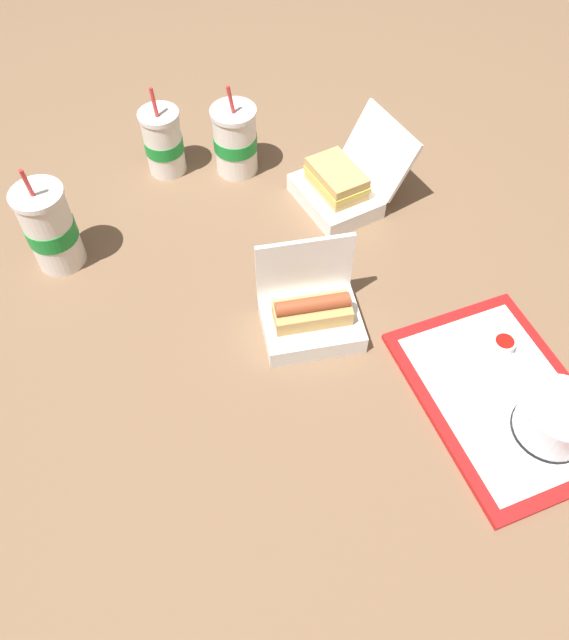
{
  "coord_description": "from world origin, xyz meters",
  "views": [
    {
      "loc": [
        0.54,
        -0.32,
        0.92
      ],
      "look_at": [
        -0.0,
        0.02,
        0.05
      ],
      "focal_mm": 35.0,
      "sensor_mm": 36.0,
      "label": 1
    }
  ],
  "objects_px": {
    "soda_cup_front": "(235,140)",
    "cake_container": "(556,419)",
    "soda_cup_corner": "(163,142)",
    "clamshell_sandwich_right": "(341,186)",
    "soda_cup_right": "(50,228)",
    "food_tray": "(502,398)",
    "clamshell_hotdog_left": "(311,314)",
    "plastic_fork": "(498,341)",
    "ketchup_cup": "(503,345)"
  },
  "relations": [
    {
      "from": "soda_cup_right",
      "to": "soda_cup_front",
      "type": "bearing_deg",
      "value": 97.7
    },
    {
      "from": "clamshell_sandwich_right",
      "to": "soda_cup_right",
      "type": "xyz_separation_m",
      "value": [
        -0.15,
        -0.56,
        0.04
      ]
    },
    {
      "from": "clamshell_hotdog_left",
      "to": "cake_container",
      "type": "bearing_deg",
      "value": 28.9
    },
    {
      "from": "cake_container",
      "to": "ketchup_cup",
      "type": "distance_m",
      "value": 0.16
    },
    {
      "from": "cake_container",
      "to": "soda_cup_right",
      "type": "distance_m",
      "value": 0.94
    },
    {
      "from": "food_tray",
      "to": "ketchup_cup",
      "type": "bearing_deg",
      "value": 138.12
    },
    {
      "from": "cake_container",
      "to": "soda_cup_right",
      "type": "xyz_separation_m",
      "value": [
        -0.77,
        -0.53,
        0.04
      ]
    },
    {
      "from": "clamshell_hotdog_left",
      "to": "soda_cup_right",
      "type": "distance_m",
      "value": 0.51
    },
    {
      "from": "ketchup_cup",
      "to": "soda_cup_front",
      "type": "relative_size",
      "value": 0.19
    },
    {
      "from": "plastic_fork",
      "to": "soda_cup_front",
      "type": "relative_size",
      "value": 0.52
    },
    {
      "from": "clamshell_hotdog_left",
      "to": "soda_cup_front",
      "type": "distance_m",
      "value": 0.47
    },
    {
      "from": "clamshell_sandwich_right",
      "to": "soda_cup_corner",
      "type": "xyz_separation_m",
      "value": [
        -0.29,
        -0.26,
        0.03
      ]
    },
    {
      "from": "soda_cup_corner",
      "to": "soda_cup_front",
      "type": "bearing_deg",
      "value": 58.72
    },
    {
      "from": "soda_cup_right",
      "to": "soda_cup_front",
      "type": "distance_m",
      "value": 0.43
    },
    {
      "from": "plastic_fork",
      "to": "clamshell_hotdog_left",
      "type": "distance_m",
      "value": 0.33
    },
    {
      "from": "food_tray",
      "to": "clamshell_hotdog_left",
      "type": "distance_m",
      "value": 0.35
    },
    {
      "from": "cake_container",
      "to": "soda_cup_corner",
      "type": "bearing_deg",
      "value": -165.51
    },
    {
      "from": "food_tray",
      "to": "ketchup_cup",
      "type": "height_order",
      "value": "ketchup_cup"
    },
    {
      "from": "ketchup_cup",
      "to": "cake_container",
      "type": "bearing_deg",
      "value": -16.19
    },
    {
      "from": "clamshell_hotdog_left",
      "to": "soda_cup_front",
      "type": "xyz_separation_m",
      "value": [
        -0.45,
        0.1,
        0.03
      ]
    },
    {
      "from": "cake_container",
      "to": "plastic_fork",
      "type": "bearing_deg",
      "value": 163.14
    },
    {
      "from": "food_tray",
      "to": "clamshell_hotdog_left",
      "type": "relative_size",
      "value": 1.97
    },
    {
      "from": "soda_cup_right",
      "to": "soda_cup_corner",
      "type": "distance_m",
      "value": 0.33
    },
    {
      "from": "food_tray",
      "to": "plastic_fork",
      "type": "distance_m",
      "value": 0.11
    },
    {
      "from": "plastic_fork",
      "to": "soda_cup_front",
      "type": "bearing_deg",
      "value": -161.55
    },
    {
      "from": "soda_cup_front",
      "to": "plastic_fork",
      "type": "bearing_deg",
      "value": 13.15
    },
    {
      "from": "clamshell_hotdog_left",
      "to": "clamshell_sandwich_right",
      "type": "bearing_deg",
      "value": 136.17
    },
    {
      "from": "clamshell_sandwich_right",
      "to": "soda_cup_front",
      "type": "relative_size",
      "value": 1.0
    },
    {
      "from": "food_tray",
      "to": "cake_container",
      "type": "distance_m",
      "value": 0.1
    },
    {
      "from": "clamshell_sandwich_right",
      "to": "soda_cup_corner",
      "type": "bearing_deg",
      "value": -137.55
    },
    {
      "from": "ketchup_cup",
      "to": "soda_cup_right",
      "type": "relative_size",
      "value": 0.17
    },
    {
      "from": "plastic_fork",
      "to": "soda_cup_front",
      "type": "height_order",
      "value": "soda_cup_front"
    },
    {
      "from": "ketchup_cup",
      "to": "clamshell_hotdog_left",
      "type": "relative_size",
      "value": 0.19
    },
    {
      "from": "ketchup_cup",
      "to": "soda_cup_right",
      "type": "distance_m",
      "value": 0.85
    },
    {
      "from": "soda_cup_corner",
      "to": "soda_cup_front",
      "type": "distance_m",
      "value": 0.15
    },
    {
      "from": "soda_cup_right",
      "to": "soda_cup_corner",
      "type": "xyz_separation_m",
      "value": [
        -0.14,
        0.29,
        -0.01
      ]
    },
    {
      "from": "food_tray",
      "to": "cake_container",
      "type": "height_order",
      "value": "cake_container"
    },
    {
      "from": "cake_container",
      "to": "clamshell_sandwich_right",
      "type": "height_order",
      "value": "clamshell_sandwich_right"
    },
    {
      "from": "food_tray",
      "to": "clamshell_hotdog_left",
      "type": "bearing_deg",
      "value": -147.08
    },
    {
      "from": "cake_container",
      "to": "soda_cup_corner",
      "type": "relative_size",
      "value": 0.59
    },
    {
      "from": "cake_container",
      "to": "soda_cup_front",
      "type": "relative_size",
      "value": 0.57
    },
    {
      "from": "cake_container",
      "to": "ketchup_cup",
      "type": "xyz_separation_m",
      "value": [
        -0.15,
        0.04,
        -0.02
      ]
    },
    {
      "from": "soda_cup_front",
      "to": "cake_container",
      "type": "bearing_deg",
      "value": 7.1
    },
    {
      "from": "cake_container",
      "to": "clamshell_sandwich_right",
      "type": "relative_size",
      "value": 0.57
    },
    {
      "from": "cake_container",
      "to": "soda_cup_right",
      "type": "relative_size",
      "value": 0.51
    },
    {
      "from": "clamshell_hotdog_left",
      "to": "clamshell_sandwich_right",
      "type": "height_order",
      "value": "clamshell_hotdog_left"
    },
    {
      "from": "food_tray",
      "to": "soda_cup_right",
      "type": "bearing_deg",
      "value": -143.42
    },
    {
      "from": "food_tray",
      "to": "soda_cup_corner",
      "type": "distance_m",
      "value": 0.86
    },
    {
      "from": "soda_cup_right",
      "to": "soda_cup_front",
      "type": "relative_size",
      "value": 1.11
    },
    {
      "from": "clamshell_sandwich_right",
      "to": "plastic_fork",
      "type": "bearing_deg",
      "value": 2.87
    }
  ]
}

